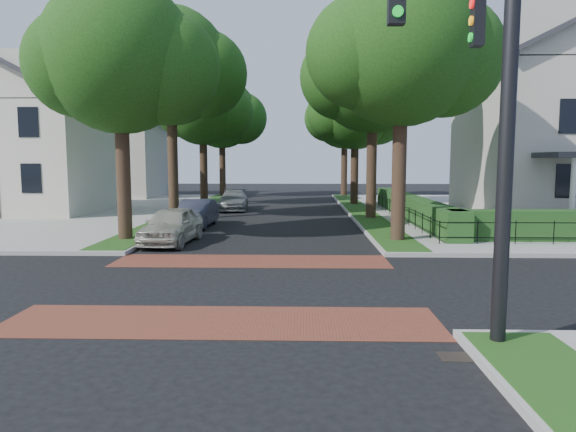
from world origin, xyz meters
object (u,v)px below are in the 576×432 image
object	(u,v)px
traffic_signal	(492,78)
parked_car_middle	(197,213)
parked_car_front	(172,225)
parked_car_rear	(234,200)

from	to	relation	value
traffic_signal	parked_car_middle	world-z (taller)	traffic_signal
traffic_signal	parked_car_front	distance (m)	14.54
parked_car_middle	traffic_signal	bearing A→B (deg)	-60.60
traffic_signal	parked_car_rear	size ratio (longest dim) A/B	1.75
parked_car_front	parked_car_rear	xyz separation A→B (m)	(0.65, 13.87, -0.07)
traffic_signal	parked_car_front	xyz separation A→B (m)	(-8.42, 11.17, -3.97)
parked_car_front	parked_car_rear	size ratio (longest dim) A/B	0.95
parked_car_middle	parked_car_rear	bearing A→B (deg)	87.43
traffic_signal	parked_car_rear	xyz separation A→B (m)	(-7.77, 25.04, -4.04)
parked_car_front	parked_car_middle	distance (m)	5.05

